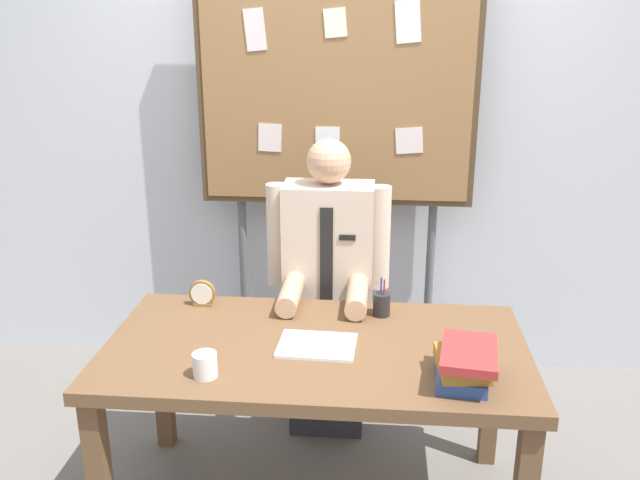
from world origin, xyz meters
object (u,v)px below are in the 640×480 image
at_px(desk, 316,365).
at_px(bulletin_board, 337,85).
at_px(coffee_mug, 205,365).
at_px(open_notebook, 317,345).
at_px(pen_holder, 382,304).
at_px(desk_clock, 202,294).
at_px(book_stack, 464,364).
at_px(person, 328,300).

xyz_separation_m(desk, bulletin_board, (0.00, 1.09, 0.93)).
height_order(bulletin_board, coffee_mug, bulletin_board).
distance_m(open_notebook, pen_holder, 0.39).
bearing_deg(coffee_mug, desk_clock, 105.31).
bearing_deg(pen_holder, bulletin_board, 106.76).
bearing_deg(open_notebook, pen_holder, 51.96).
bearing_deg(bulletin_board, book_stack, -68.51).
bearing_deg(desk, open_notebook, -71.73).
relative_size(desk, desk_clock, 14.09).
bearing_deg(open_notebook, book_stack, -21.87).
xyz_separation_m(desk, person, (0.00, 0.60, 0.01)).
distance_m(bulletin_board, coffee_mug, 1.61).
bearing_deg(coffee_mug, book_stack, 2.69).
height_order(book_stack, coffee_mug, book_stack).
height_order(person, book_stack, person).
distance_m(desk, pen_holder, 0.40).
distance_m(desk, desk_clock, 0.61).
distance_m(book_stack, desk_clock, 1.16).
distance_m(desk, bulletin_board, 1.43).
height_order(book_stack, pen_holder, pen_holder).
height_order(desk, book_stack, book_stack).
xyz_separation_m(desk, coffee_mug, (-0.35, -0.27, 0.13)).
bearing_deg(desk, book_stack, -23.50).
relative_size(person, desk_clock, 12.42).
distance_m(open_notebook, desk_clock, 0.62).
relative_size(open_notebook, desk_clock, 2.54).
relative_size(desk, person, 1.13).
height_order(coffee_mug, pen_holder, pen_holder).
xyz_separation_m(desk, pen_holder, (0.24, 0.28, 0.13)).
height_order(desk_clock, pen_holder, pen_holder).
height_order(desk_clock, coffee_mug, desk_clock).
xyz_separation_m(desk_clock, coffee_mug, (0.16, -0.58, -0.01)).
bearing_deg(pen_holder, open_notebook, -128.04).
relative_size(person, open_notebook, 4.88).
distance_m(person, book_stack, 0.98).
relative_size(book_stack, open_notebook, 1.04).
xyz_separation_m(person, open_notebook, (0.01, -0.62, 0.09)).
height_order(desk, desk_clock, desk_clock).
bearing_deg(open_notebook, desk_clock, 147.14).
distance_m(person, desk_clock, 0.60).
relative_size(open_notebook, pen_holder, 1.78).
bearing_deg(book_stack, open_notebook, 158.13).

